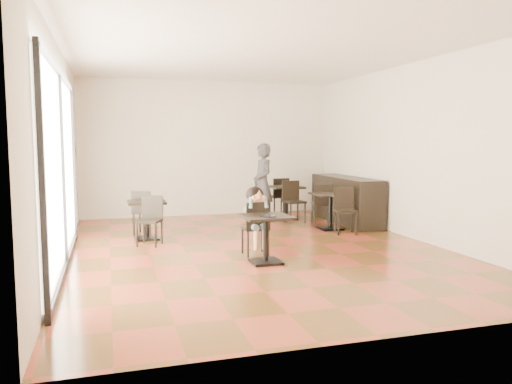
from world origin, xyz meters
name	(u,v)px	position (x,y,z in m)	size (l,w,h in m)	color
floor	(256,248)	(0.00, 0.00, 0.00)	(6.00, 8.00, 0.01)	maroon
ceiling	(256,52)	(0.00, 0.00, 3.20)	(6.00, 8.00, 0.01)	white
wall_back	(209,149)	(0.00, 4.00, 1.60)	(6.00, 0.01, 3.20)	white
wall_front	(387,162)	(0.00, -4.00, 1.60)	(6.00, 0.01, 3.20)	white
wall_left	(61,154)	(-3.00, 0.00, 1.60)	(0.01, 8.00, 3.20)	white
wall_right	(415,151)	(3.00, 0.00, 1.60)	(0.01, 8.00, 3.20)	white
storefront_window	(60,169)	(-2.97, -0.50, 1.40)	(0.04, 4.50, 2.60)	white
child_table	(266,239)	(-0.15, -1.01, 0.35)	(0.67, 0.67, 0.71)	black
child_chair	(255,228)	(-0.15, -0.46, 0.42)	(0.38, 0.38, 0.85)	black
child	(255,221)	(-0.15, -0.46, 0.53)	(0.38, 0.53, 1.07)	gray
plate	(268,216)	(-0.15, -1.11, 0.71)	(0.24, 0.24, 0.01)	black
pizza_slice	(259,198)	(-0.15, -0.65, 0.93)	(0.25, 0.19, 0.06)	tan
adult_patron	(263,183)	(0.90, 2.52, 0.87)	(0.63, 0.41, 1.73)	#39383D
cafe_table_mid	(330,211)	(1.95, 1.31, 0.37)	(0.70, 0.70, 0.74)	black
cafe_table_left	(147,220)	(-1.69, 1.30, 0.35)	(0.66, 0.66, 0.70)	black
cafe_table_back	(286,203)	(1.55, 2.82, 0.38)	(0.72, 0.72, 0.76)	black
chair_mid_a	(322,204)	(2.02, 1.86, 0.44)	(0.40, 0.40, 0.89)	black
chair_mid_b	(346,211)	(2.02, 0.76, 0.44)	(0.40, 0.40, 0.89)	black
chair_left_a	(145,212)	(-1.69, 1.85, 0.42)	(0.38, 0.38, 0.84)	black
chair_left_b	(149,221)	(-1.69, 0.75, 0.42)	(0.38, 0.38, 0.84)	black
chair_back_a	(278,197)	(1.55, 3.37, 0.45)	(0.41, 0.41, 0.91)	black
chair_back_b	(294,202)	(1.55, 2.27, 0.45)	(0.41, 0.41, 0.91)	black
service_counter	(346,200)	(2.65, 2.00, 0.50)	(0.60, 2.40, 1.00)	black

